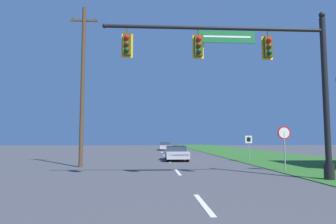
% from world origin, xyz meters
% --- Properties ---
extents(grass_verge_right, '(10.00, 110.00, 0.04)m').
position_xyz_m(grass_verge_right, '(10.50, 30.00, 0.02)').
color(grass_verge_right, '#2D6626').
rests_on(grass_verge_right, ground).
extents(road_center_line, '(0.16, 34.80, 0.01)m').
position_xyz_m(road_center_line, '(0.00, 22.00, 0.01)').
color(road_center_line, silver).
rests_on(road_center_line, ground).
extents(signal_mast, '(10.27, 0.47, 7.64)m').
position_xyz_m(signal_mast, '(3.56, 10.43, 4.83)').
color(signal_mast, black).
rests_on(signal_mast, grass_verge_right).
extents(car_ahead, '(1.88, 4.70, 1.19)m').
position_xyz_m(car_ahead, '(0.69, 23.10, 0.61)').
color(car_ahead, black).
rests_on(car_ahead, ground).
extents(far_car, '(1.82, 4.33, 1.19)m').
position_xyz_m(far_car, '(0.78, 45.54, 0.60)').
color(far_car, black).
rests_on(far_car, ground).
extents(stop_sign, '(0.76, 0.07, 2.50)m').
position_xyz_m(stop_sign, '(6.12, 14.18, 1.86)').
color(stop_sign, gray).
rests_on(stop_sign, grass_verge_right).
extents(route_sign_post, '(0.55, 0.06, 2.03)m').
position_xyz_m(route_sign_post, '(6.41, 21.30, 1.53)').
color(route_sign_post, gray).
rests_on(route_sign_post, grass_verge_right).
extents(utility_pole_near, '(1.80, 0.26, 10.66)m').
position_xyz_m(utility_pole_near, '(-6.00, 17.27, 5.49)').
color(utility_pole_near, '#4C3823').
rests_on(utility_pole_near, ground).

